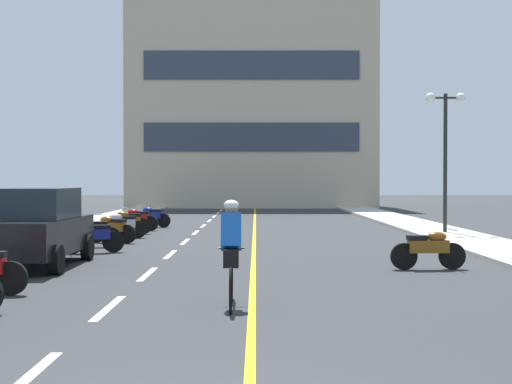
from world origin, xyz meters
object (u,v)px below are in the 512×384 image
Objects in this scene: motorcycle_10 at (149,216)px; parked_car_near at (34,227)px; motorcycle_5 at (89,231)px; cyclist_rider at (229,251)px; motorcycle_4 at (90,236)px; motorcycle_8 at (125,222)px; motorcycle_7 at (119,225)px; motorcycle_9 at (135,219)px; motorcycle_6 at (109,228)px; motorcycle_3 at (426,249)px; street_lamp_mid at (443,130)px.

parked_car_near is at bearing -92.69° from motorcycle_10.
cyclist_rider is (4.52, -10.00, 0.41)m from motorcycle_5.
motorcycle_4 is 0.99× the size of motorcycle_10.
motorcycle_8 is 15.60m from cyclist_rider.
motorcycle_7 is 5.85m from motorcycle_10.
motorcycle_8 is 1.00× the size of motorcycle_9.
cyclist_rider is at bearing -65.66° from motorcycle_5.
motorcycle_6 is 12.17m from cyclist_rider.
motorcycle_10 is (-8.31, 14.30, 0.00)m from motorcycle_3.
parked_car_near is 7.02m from cyclist_rider.
motorcycle_10 is at bearing 88.75° from motorcycle_6.
parked_car_near reaches higher than motorcycle_3.
motorcycle_6 is (0.48, 6.19, -0.44)m from parked_car_near.
motorcycle_9 is 0.95× the size of cyclist_rider.
motorcycle_10 is at bearing 89.78° from motorcycle_4.
motorcycle_8 is at bearing -94.12° from motorcycle_10.
motorcycle_4 is 0.96× the size of motorcycle_5.
motorcycle_9 is (0.20, 6.94, 0.00)m from motorcycle_5.
cyclist_rider reaches higher than motorcycle_4.
motorcycle_4 is 9.21m from cyclist_rider.
parked_car_near is 7.93m from motorcycle_7.
motorcycle_10 is (0.17, 7.57, 0.00)m from motorcycle_6.
cyclist_rider is (-7.29, -14.67, -2.94)m from street_lamp_mid.
cyclist_rider is at bearing -73.84° from motorcycle_8.
motorcycle_7 is (-8.49, 8.45, 0.00)m from motorcycle_3.
parked_car_near is 2.54× the size of motorcycle_7.
motorcycle_5 is 1.03× the size of motorcycle_10.
cyclist_rider is at bearing -69.72° from motorcycle_6.
street_lamp_mid is 2.98× the size of motorcycle_8.
motorcycle_3 is at bearing -59.82° from motorcycle_10.
motorcycle_3 and motorcycle_8 have the same top height.
motorcycle_7 is at bearing 90.44° from motorcycle_6.
motorcycle_7 is 1.00× the size of motorcycle_10.
motorcycle_6 is (0.31, 1.41, 0.00)m from motorcycle_5.
motorcycle_5 is (-0.43, 1.76, 0.00)m from motorcycle_4.
parked_car_near is 2.55× the size of motorcycle_10.
motorcycle_9 is at bearing 168.91° from street_lamp_mid.
motorcycle_8 is at bearing 93.43° from motorcycle_7.
motorcycle_7 is (-0.14, 4.89, 0.00)m from motorcycle_4.
motorcycle_5 is (-11.81, -4.67, -3.36)m from street_lamp_mid.
motorcycle_5 is at bearing -95.36° from motorcycle_7.
cyclist_rider is (4.05, -18.98, 0.41)m from motorcycle_10.
cyclist_rider is at bearing -77.95° from motorcycle_10.
motorcycle_5 is 10.98m from cyclist_rider.
motorcycle_8 is at bearing 91.99° from motorcycle_6.
parked_car_near reaches higher than motorcycle_10.
parked_car_near is at bearing -94.45° from motorcycle_6.
motorcycle_6 is at bearing 141.56° from motorcycle_3.
parked_car_near is 13.78m from motorcycle_10.
motorcycle_3 is (-3.03, -9.98, -3.36)m from street_lamp_mid.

